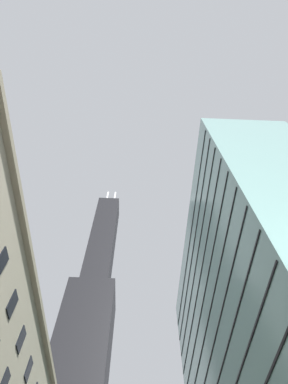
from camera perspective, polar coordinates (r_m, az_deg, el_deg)
glass_office_midrise at (r=52.61m, az=21.33°, el=-25.97°), size 15.66×50.99×57.56m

